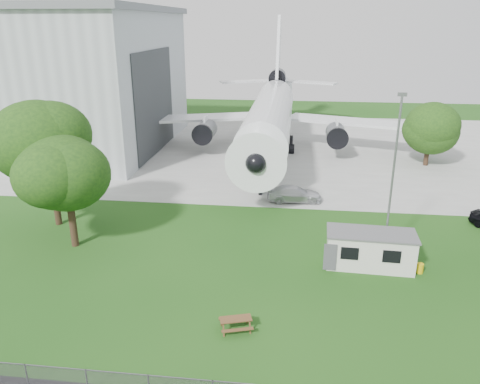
# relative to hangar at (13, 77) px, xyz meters

# --- Properties ---
(ground) EXTENTS (160.00, 160.00, 0.00)m
(ground) POSITION_rel_hangar_xyz_m (37.97, -36.00, -9.41)
(ground) COLOR #2A5B1B
(concrete_apron) EXTENTS (120.00, 46.00, 0.03)m
(concrete_apron) POSITION_rel_hangar_xyz_m (37.97, 2.00, -9.39)
(concrete_apron) COLOR #B7B7B2
(concrete_apron) RESTS_ON ground
(hangar) EXTENTS (43.00, 31.00, 18.55)m
(hangar) POSITION_rel_hangar_xyz_m (0.00, 0.00, 0.00)
(hangar) COLOR #B2B7BC
(hangar) RESTS_ON ground
(airliner) EXTENTS (46.36, 47.73, 17.69)m
(airliner) POSITION_rel_hangar_xyz_m (35.97, -0.14, -4.14)
(airliner) COLOR white
(airliner) RESTS_ON ground
(site_cabin) EXTENTS (6.81, 3.00, 2.62)m
(site_cabin) POSITION_rel_hangar_xyz_m (44.86, -31.40, -8.09)
(site_cabin) COLOR silver
(site_cabin) RESTS_ON ground
(picnic_west) EXTENTS (2.16, 1.96, 0.76)m
(picnic_west) POSITION_rel_hangar_xyz_m (36.31, -39.94, -9.41)
(picnic_west) COLOR brown
(picnic_west) RESTS_ON ground
(lamp_mast) EXTENTS (0.16, 0.16, 12.00)m
(lamp_mast) POSITION_rel_hangar_xyz_m (46.17, -29.80, -3.41)
(lamp_mast) COLOR slate
(lamp_mast) RESTS_ON ground
(tree_west_big) EXTENTS (8.01, 8.01, 11.49)m
(tree_west_big) POSITION_rel_hangar_xyz_m (19.15, -26.99, -1.93)
(tree_west_big) COLOR #382619
(tree_west_big) RESTS_ON ground
(tree_west_small) EXTENTS (6.90, 6.90, 9.46)m
(tree_west_small) POSITION_rel_hangar_xyz_m (22.44, -30.79, -3.41)
(tree_west_small) COLOR #382619
(tree_west_small) RESTS_ON ground
(tree_far_apron) EXTENTS (6.59, 6.59, 7.77)m
(tree_far_apron) POSITION_rel_hangar_xyz_m (55.25, -4.81, -4.95)
(tree_far_apron) COLOR #382619
(tree_far_apron) RESTS_ON ground
(car_apron_van) EXTENTS (5.42, 2.57, 1.53)m
(car_apron_van) POSITION_rel_hangar_xyz_m (39.39, -19.09, -8.64)
(car_apron_van) COLOR silver
(car_apron_van) RESTS_ON ground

